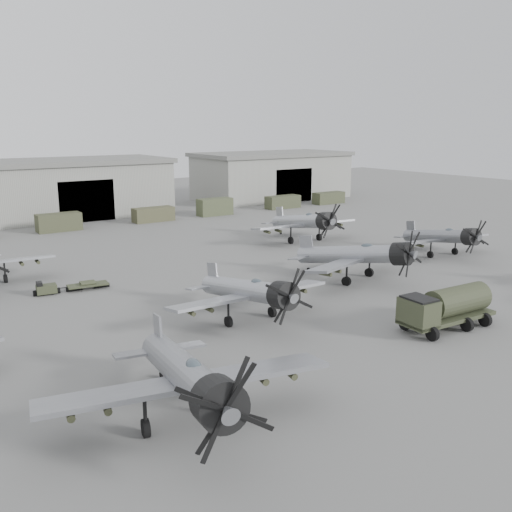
# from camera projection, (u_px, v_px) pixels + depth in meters

# --- Properties ---
(ground) EXTENTS (220.00, 220.00, 0.00)m
(ground) POSITION_uv_depth(u_px,v_px,m) (355.00, 333.00, 38.74)
(ground) COLOR slate
(ground) RESTS_ON ground
(hangar_center) EXTENTS (29.00, 14.80, 8.70)m
(hangar_center) POSITION_uv_depth(u_px,v_px,m) (72.00, 188.00, 87.51)
(hangar_center) COLOR gray
(hangar_center) RESTS_ON ground
(hangar_right) EXTENTS (29.00, 14.80, 8.70)m
(hangar_right) POSITION_uv_depth(u_px,v_px,m) (272.00, 175.00, 108.46)
(hangar_right) COLOR gray
(hangar_right) RESTS_ON ground
(support_truck_3) EXTENTS (5.69, 2.20, 2.37)m
(support_truck_3) POSITION_uv_depth(u_px,v_px,m) (59.00, 222.00, 75.54)
(support_truck_3) COLOR #3E422B
(support_truck_3) RESTS_ON ground
(support_truck_4) EXTENTS (5.97, 2.20, 2.06)m
(support_truck_4) POSITION_uv_depth(u_px,v_px,m) (153.00, 214.00, 83.06)
(support_truck_4) COLOR #48472F
(support_truck_4) RESTS_ON ground
(support_truck_5) EXTENTS (5.51, 2.20, 2.63)m
(support_truck_5) POSITION_uv_depth(u_px,v_px,m) (215.00, 207.00, 88.72)
(support_truck_5) COLOR #444B31
(support_truck_5) RESTS_ON ground
(support_truck_6) EXTENTS (6.12, 2.20, 2.13)m
(support_truck_6) POSITION_uv_depth(u_px,v_px,m) (283.00, 202.00, 96.10)
(support_truck_6) COLOR #3E422B
(support_truck_6) RESTS_ON ground
(support_truck_7) EXTENTS (5.97, 2.20, 2.03)m
(support_truck_7) POSITION_uv_depth(u_px,v_px,m) (329.00, 198.00, 101.77)
(support_truck_7) COLOR #3E432C
(support_truck_7) RESTS_ON ground
(aircraft_near_0) EXTENTS (13.97, 12.57, 5.54)m
(aircraft_near_0) POSITION_uv_depth(u_px,v_px,m) (190.00, 378.00, 26.11)
(aircraft_near_0) COLOR gray
(aircraft_near_0) RESTS_ON ground
(aircraft_mid_1) EXTENTS (12.44, 11.20, 5.01)m
(aircraft_mid_1) POSITION_uv_depth(u_px,v_px,m) (252.00, 292.00, 40.48)
(aircraft_mid_1) COLOR #9D9FA5
(aircraft_mid_1) RESTS_ON ground
(aircraft_mid_2) EXTENTS (13.36, 12.03, 5.32)m
(aircraft_mid_2) POSITION_uv_depth(u_px,v_px,m) (360.00, 255.00, 51.14)
(aircraft_mid_2) COLOR #94969C
(aircraft_mid_2) RESTS_ON ground
(aircraft_mid_3) EXTENTS (11.86, 10.68, 4.71)m
(aircraft_mid_3) POSITION_uv_depth(u_px,v_px,m) (445.00, 237.00, 60.86)
(aircraft_mid_3) COLOR gray
(aircraft_mid_3) RESTS_ON ground
(aircraft_far_1) EXTENTS (13.66, 12.30, 5.44)m
(aircraft_far_1) POSITION_uv_depth(u_px,v_px,m) (306.00, 222.00, 68.11)
(aircraft_far_1) COLOR #9FA1A7
(aircraft_far_1) RESTS_ON ground
(fuel_tanker) EXTENTS (7.56, 3.12, 2.87)m
(fuel_tanker) POSITION_uv_depth(u_px,v_px,m) (447.00, 306.00, 39.40)
(fuel_tanker) COLOR #333825
(fuel_tanker) RESTS_ON ground
(tug_trailer) EXTENTS (5.95, 1.80, 1.18)m
(tug_trailer) POSITION_uv_depth(u_px,v_px,m) (62.00, 287.00, 48.07)
(tug_trailer) COLOR #363B27
(tug_trailer) RESTS_ON ground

